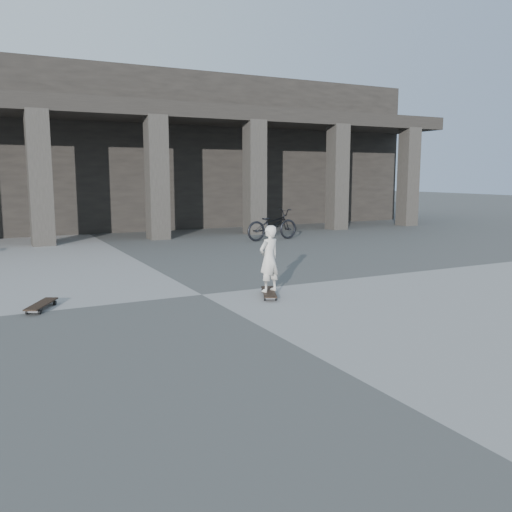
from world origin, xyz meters
name	(u,v)px	position (x,y,z in m)	size (l,w,h in m)	color
ground	(202,295)	(0.00, 0.00, 0.00)	(90.00, 90.00, 0.00)	#484745
colonnade	(73,151)	(0.00, 13.77, 3.03)	(28.00, 8.82, 6.00)	black
longboard	(269,292)	(1.00, -0.66, 0.07)	(0.56, 0.92, 0.09)	black
skateboard_spare	(41,305)	(-2.65, 0.15, 0.08)	(0.59, 0.85, 0.10)	black
child	(269,259)	(1.00, -0.66, 0.67)	(0.42, 0.28, 1.16)	beige
bicycle	(272,225)	(5.00, 6.53, 0.50)	(0.67, 1.91, 1.00)	black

